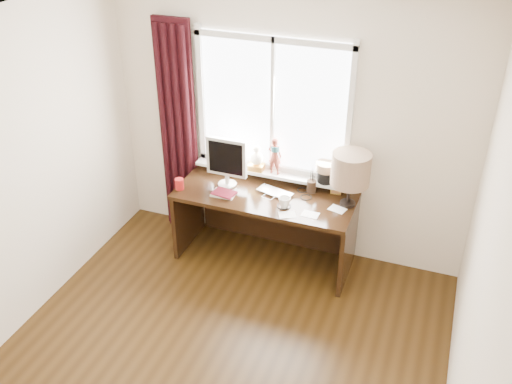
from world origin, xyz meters
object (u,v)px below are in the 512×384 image
at_px(laptop, 275,193).
at_px(table_lamp, 351,170).
at_px(monitor, 227,159).
at_px(mug, 284,202).
at_px(desk, 268,211).
at_px(red_cup, 180,184).

bearing_deg(laptop, table_lamp, 18.23).
bearing_deg(monitor, mug, -16.99).
bearing_deg(mug, monitor, 163.01).
relative_size(mug, monitor, 0.23).
height_order(laptop, monitor, monitor).
height_order(mug, desk, mug).
xyz_separation_m(red_cup, table_lamp, (1.57, 0.28, 0.31)).
relative_size(laptop, desk, 0.20).
distance_m(desk, table_lamp, 0.98).
height_order(mug, red_cup, mug).
xyz_separation_m(red_cup, monitor, (0.39, 0.23, 0.22)).
height_order(monitor, table_lamp, table_lamp).
bearing_deg(desk, laptop, -30.17).
xyz_separation_m(mug, red_cup, (-1.04, -0.03, -0.00)).
xyz_separation_m(mug, monitor, (-0.65, 0.20, 0.22)).
height_order(mug, monitor, monitor).
height_order(red_cup, monitor, monitor).
height_order(desk, table_lamp, table_lamp).
xyz_separation_m(laptop, desk, (-0.09, 0.05, -0.26)).
relative_size(laptop, mug, 3.09).
bearing_deg(mug, desk, 134.04).
xyz_separation_m(laptop, monitor, (-0.49, -0.00, 0.26)).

